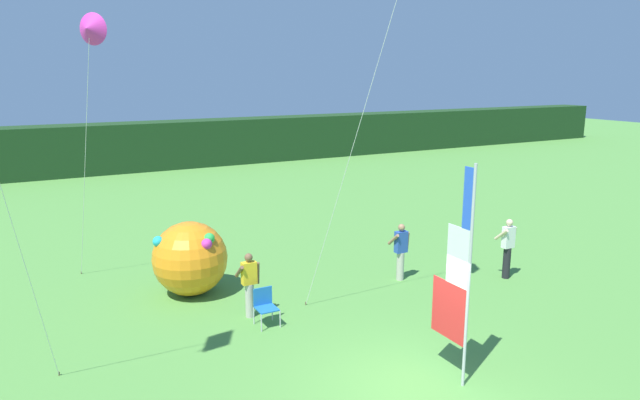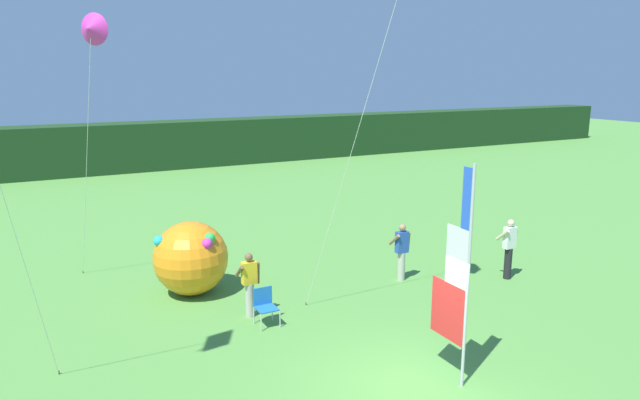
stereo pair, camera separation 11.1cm
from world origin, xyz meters
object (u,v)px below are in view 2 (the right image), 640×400
at_px(inflatable_balloon, 191,258).
at_px(kite_magenta_delta_2, 91,30).
at_px(banner_flag, 457,279).
at_px(person_near_banner, 249,283).
at_px(person_far_left, 509,247).
at_px(folding_chair, 265,304).
at_px(person_mid_field, 402,250).

xyz_separation_m(inflatable_balloon, kite_magenta_delta_2, (-1.91, 1.30, 5.98)).
xyz_separation_m(banner_flag, person_near_banner, (-2.47, 4.66, -1.22)).
bearing_deg(inflatable_balloon, kite_magenta_delta_2, 145.75).
bearing_deg(banner_flag, person_far_left, 35.24).
bearing_deg(person_near_banner, person_far_left, -7.34).
relative_size(person_near_banner, kite_magenta_delta_2, 0.22).
height_order(person_far_left, folding_chair, person_far_left).
xyz_separation_m(inflatable_balloon, folding_chair, (1.03, -2.75, -0.50)).
bearing_deg(folding_chair, banner_flag, -60.50).
bearing_deg(folding_chair, kite_magenta_delta_2, 126.02).
xyz_separation_m(banner_flag, person_far_left, (5.20, 3.67, -1.13)).
bearing_deg(banner_flag, person_near_banner, 117.97).
distance_m(person_near_banner, folding_chair, 0.71).
bearing_deg(person_mid_field, inflatable_balloon, 162.40).
bearing_deg(person_far_left, folding_chair, 176.89).
bearing_deg(banner_flag, inflatable_balloon, 116.08).
bearing_deg(person_far_left, inflatable_balloon, 159.72).
relative_size(banner_flag, folding_chair, 4.91).
height_order(person_mid_field, inflatable_balloon, inflatable_balloon).
bearing_deg(kite_magenta_delta_2, inflatable_balloon, -34.25).
bearing_deg(person_mid_field, person_far_left, -25.35).
distance_m(banner_flag, folding_chair, 4.95).
bearing_deg(inflatable_balloon, person_mid_field, -17.60).
bearing_deg(folding_chair, inflatable_balloon, 110.60).
height_order(person_near_banner, kite_magenta_delta_2, kite_magenta_delta_2).
relative_size(person_far_left, folding_chair, 2.01).
relative_size(person_far_left, inflatable_balloon, 0.89).
height_order(banner_flag, person_far_left, banner_flag).
distance_m(person_near_banner, person_mid_field, 4.84).
bearing_deg(folding_chair, person_far_left, -3.11).
height_order(banner_flag, kite_magenta_delta_2, kite_magenta_delta_2).
xyz_separation_m(person_near_banner, person_mid_field, (4.82, 0.36, 0.02)).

